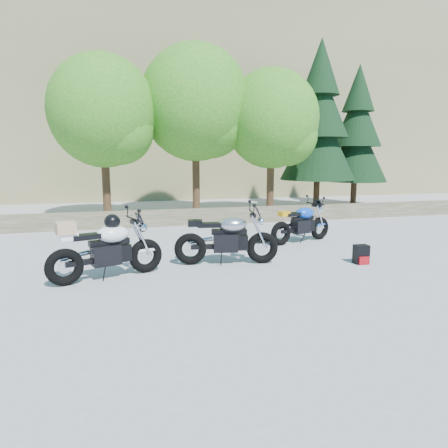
{
  "coord_description": "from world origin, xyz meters",
  "views": [
    {
      "loc": [
        -2.0,
        -7.52,
        2.24
      ],
      "look_at": [
        0.2,
        1.0,
        0.75
      ],
      "focal_mm": 32.0,
      "sensor_mm": 36.0,
      "label": 1
    }
  ],
  "objects_px": {
    "white_bike": "(106,248)",
    "backpack": "(361,255)",
    "silver_bike": "(227,239)",
    "blue_bike": "(301,224)"
  },
  "relations": [
    {
      "from": "silver_bike",
      "to": "white_bike",
      "type": "relative_size",
      "value": 1.03
    },
    {
      "from": "silver_bike",
      "to": "blue_bike",
      "type": "relative_size",
      "value": 1.12
    },
    {
      "from": "white_bike",
      "to": "backpack",
      "type": "relative_size",
      "value": 5.29
    },
    {
      "from": "white_bike",
      "to": "silver_bike",
      "type": "bearing_deg",
      "value": -7.8
    },
    {
      "from": "silver_bike",
      "to": "blue_bike",
      "type": "xyz_separation_m",
      "value": [
        2.45,
        1.61,
        -0.05
      ]
    },
    {
      "from": "white_bike",
      "to": "backpack",
      "type": "bearing_deg",
      "value": -20.82
    },
    {
      "from": "white_bike",
      "to": "blue_bike",
      "type": "bearing_deg",
      "value": 4.58
    },
    {
      "from": "white_bike",
      "to": "backpack",
      "type": "xyz_separation_m",
      "value": [
        5.18,
        -0.23,
        -0.4
      ]
    },
    {
      "from": "silver_bike",
      "to": "white_bike",
      "type": "xyz_separation_m",
      "value": [
        -2.42,
        -0.45,
        0.05
      ]
    },
    {
      "from": "silver_bike",
      "to": "white_bike",
      "type": "height_order",
      "value": "white_bike"
    }
  ]
}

